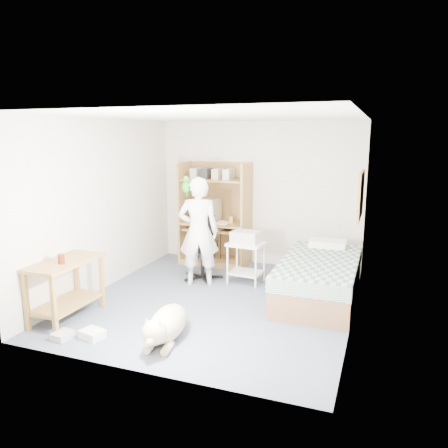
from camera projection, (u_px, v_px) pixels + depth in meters
name	position (u px, v px, depth m)	size (l,w,h in m)	color
floor	(218.00, 301.00, 6.07)	(4.00, 4.00, 0.00)	#44505D
wall_back	(258.00, 194.00, 7.66)	(3.60, 0.02, 2.50)	beige
wall_right	(358.00, 221.00, 5.21)	(0.02, 4.00, 2.50)	beige
wall_left	(104.00, 205.00, 6.43)	(0.02, 4.00, 2.50)	beige
ceiling	(217.00, 116.00, 5.57)	(3.60, 4.00, 0.02)	white
computer_hutch	(216.00, 218.00, 7.74)	(1.20, 0.63, 1.80)	olive
bed	(319.00, 278.00, 6.13)	(1.02, 2.02, 0.66)	brown
side_desk	(66.00, 281.00, 5.40)	(0.50, 1.00, 0.75)	olive
corkboard	(361.00, 195.00, 6.00)	(0.04, 0.94, 0.66)	#A16D48
office_chair	(203.00, 256.00, 6.99)	(0.57, 0.58, 1.00)	black
person	(199.00, 232.00, 6.59)	(0.61, 0.40, 1.66)	white
parrot	(186.00, 186.00, 6.54)	(0.12, 0.21, 0.34)	#138517
dog	(166.00, 324.00, 4.87)	(0.49, 1.15, 0.43)	tan
printer_cart	(246.00, 256.00, 6.75)	(0.57, 0.47, 0.64)	white
printer	(246.00, 237.00, 6.69)	(0.42, 0.32, 0.18)	#B6B6B1
crt_monitor	(206.00, 209.00, 7.79)	(0.46, 0.48, 0.39)	beige
keyboard	(210.00, 228.00, 7.64)	(0.45, 0.16, 0.03)	beige
pencil_cup	(231.00, 220.00, 7.55)	(0.08, 0.08, 0.12)	gold
drink_glass	(61.00, 259.00, 5.22)	(0.08, 0.08, 0.12)	#441A0A
floor_box_a	(92.00, 334.00, 4.93)	(0.25, 0.20, 0.10)	silver
floor_box_b	(62.00, 335.00, 4.93)	(0.18, 0.22, 0.08)	#A9A9A5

